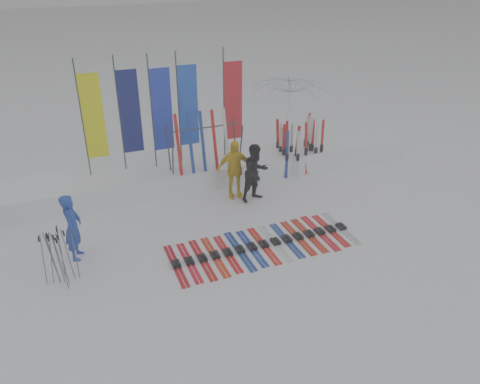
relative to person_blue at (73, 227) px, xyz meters
name	(u,v)px	position (x,y,z in m)	size (l,w,h in m)	color
ground	(259,265)	(3.66, -1.80, -0.78)	(120.00, 120.00, 0.00)	white
snow_bank	(196,172)	(3.66, 2.80, -0.48)	(14.00, 1.60, 0.60)	white
person_blue	(73,227)	(0.00, 0.00, 0.00)	(0.57, 0.37, 1.56)	#1B389F
person_black	(256,173)	(4.81, 1.05, 0.03)	(0.79, 0.61, 1.62)	black
person_yellow	(234,169)	(4.35, 1.45, 0.05)	(0.97, 0.40, 1.65)	yellow
tent_canopy	(289,111)	(7.53, 4.44, 0.45)	(2.68, 2.73, 2.45)	white
ski_row	(263,245)	(4.06, -1.16, -0.75)	(4.39, 1.69, 0.07)	#AE0D14
pole_cluster	(58,258)	(-0.37, -0.80, -0.18)	(0.67, 0.60, 1.23)	#595B60
feather_flags	(162,109)	(2.82, 3.03, 1.46)	(4.54, 0.17, 3.20)	#383A3F
ski_rack	(205,141)	(3.83, 2.40, 0.60)	(2.04, 0.80, 1.23)	#383A3F
upright_skis	(299,146)	(6.86, 2.39, 0.00)	(1.31, 1.07, 1.68)	silver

